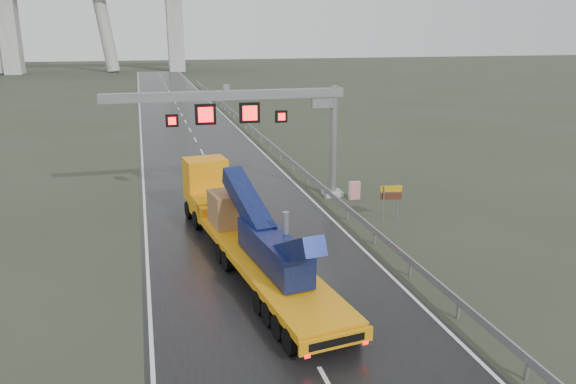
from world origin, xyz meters
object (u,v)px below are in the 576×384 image
object	(u,v)px
sign_gantry	(261,114)
heavy_haul_truck	(239,222)
striped_barrier	(354,190)
exit_sign_pair	(391,196)

from	to	relation	value
sign_gantry	heavy_haul_truck	bearing A→B (deg)	-109.13
sign_gantry	heavy_haul_truck	xyz separation A→B (m)	(-2.89, -8.34, -4.00)
striped_barrier	heavy_haul_truck	bearing A→B (deg)	-139.60
sign_gantry	exit_sign_pair	world-z (taller)	sign_gantry
heavy_haul_truck	exit_sign_pair	bearing A→B (deg)	7.93
exit_sign_pair	heavy_haul_truck	bearing A→B (deg)	-154.44
sign_gantry	heavy_haul_truck	distance (m)	9.69
sign_gantry	striped_barrier	xyz separation A→B (m)	(5.90, -1.18, -5.03)
exit_sign_pair	striped_barrier	xyz separation A→B (m)	(-0.43, 4.54, -0.90)
heavy_haul_truck	sign_gantry	bearing A→B (deg)	62.97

